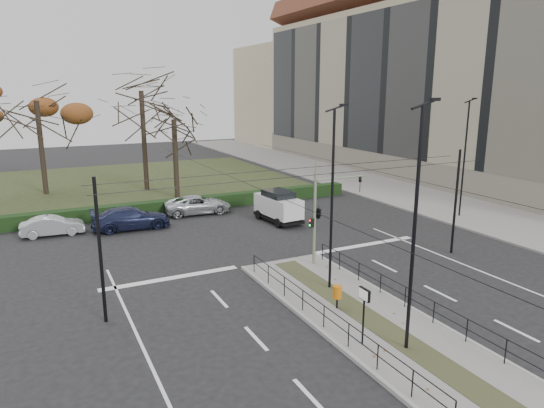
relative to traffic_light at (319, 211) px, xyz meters
The scene contains 21 objects.
ground 5.03m from the traffic_light, 113.47° to the right, with size 140.00×140.00×0.00m, color black.
median_island 7.05m from the traffic_light, 104.53° to the right, with size 4.40×15.00×0.14m, color slate.
sidewalk_east 24.74m from the traffic_light, 48.14° to the left, with size 8.00×90.00×0.14m, color slate.
park 29.45m from the traffic_light, 105.05° to the left, with size 38.00×26.00×0.10m, color #273018.
hedge 16.91m from the traffic_light, 117.06° to the left, with size 38.00×1.00×1.00m, color black.
apartment_block 34.05m from the traffic_light, 37.55° to the left, with size 13.09×52.10×21.64m.
median_railing 6.82m from the traffic_light, 104.31° to the right, with size 4.14×13.24×0.92m.
catenary 2.67m from the traffic_light, 127.62° to the right, with size 20.00×34.00×6.00m.
traffic_light is the anchor object (origin of this frame).
litter_bin 5.99m from the traffic_light, 113.70° to the right, with size 0.39×0.39×1.01m.
info_panel 8.72m from the traffic_light, 111.13° to the right, with size 0.12×0.57×2.18m.
streetlamp_median_near 9.30m from the traffic_light, 101.49° to the right, with size 0.74×0.15×8.82m.
streetlamp_median_far 3.66m from the traffic_light, 112.48° to the right, with size 0.71×0.14×8.48m.
streetlamp_sidewalk 15.25m from the traffic_light, 14.88° to the left, with size 0.71×0.15×8.52m.
parked_car_second 17.73m from the traffic_light, 135.33° to the left, with size 1.35×3.87×1.27m, color #B8BCC0.
parked_car_third 14.09m from the traffic_light, 123.49° to the left, with size 2.10×5.17×1.50m, color #1A203E.
parked_car_fourth 14.03m from the traffic_light, 99.54° to the left, with size 2.30×4.99×1.39m, color #B8BCC0.
white_van 9.25m from the traffic_light, 76.56° to the left, with size 2.21×4.28×2.26m.
rust_tree 29.50m from the traffic_light, 115.32° to the left, with size 10.48×10.48×10.78m.
bare_tree_center 24.98m from the traffic_light, 99.18° to the left, with size 8.60×8.60×11.99m.
bare_tree_near 19.94m from the traffic_light, 96.59° to the left, with size 5.13×5.13×8.88m.
Camera 1 is at (-11.62, -17.25, 9.22)m, focal length 32.00 mm.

